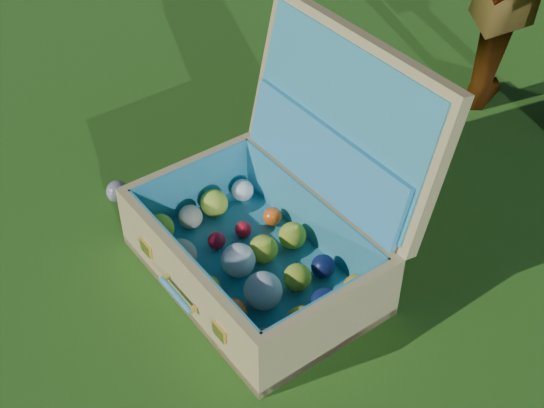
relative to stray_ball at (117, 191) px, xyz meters
The scene contains 3 objects.
ground 0.60m from the stray_ball, ahead, with size 60.00×60.00×0.00m, color #215114.
stray_ball is the anchor object (origin of this frame).
suitcase 0.53m from the stray_ball, ahead, with size 0.75×0.71×0.58m.
Camera 1 is at (0.67, -1.18, 1.40)m, focal length 50.00 mm.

